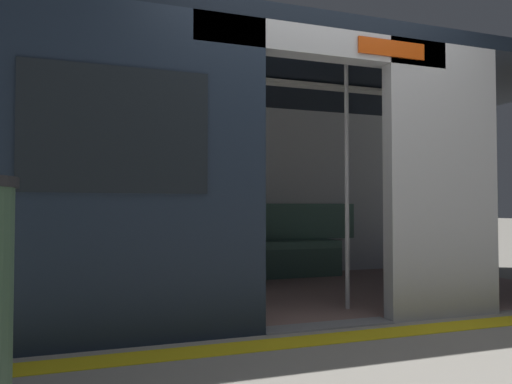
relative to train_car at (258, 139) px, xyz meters
The scene contains 9 objects.
ground_plane 1.95m from the train_car, 92.86° to the left, with size 60.00×60.00×0.00m, color gray.
platform_edge_strip 2.15m from the train_car, 92.31° to the left, with size 8.00×0.24×0.01m, color yellow.
train_car is the anchor object (origin of this frame).
bench_seat 1.59m from the train_car, 93.31° to the right, with size 2.70×0.44×0.43m.
person_seated 1.33m from the train_car, 84.95° to the right, with size 0.55×0.69×1.16m.
handbag 1.52m from the train_car, 102.92° to the right, with size 0.26×0.15×0.17m.
book 1.60m from the train_car, 68.97° to the right, with size 0.15×0.22×0.03m, color #B22D2D.
grab_pole_door 1.07m from the train_car, 67.94° to the left, with size 0.04×0.04×2.08m, color silver.
grab_pole_far 1.04m from the train_car, 121.75° to the left, with size 0.04×0.04×2.08m, color silver.
Camera 1 is at (1.62, 3.10, 0.83)m, focal length 34.42 mm.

